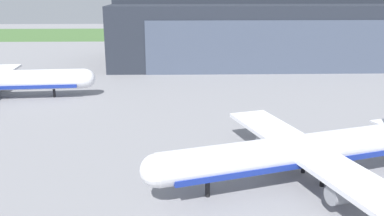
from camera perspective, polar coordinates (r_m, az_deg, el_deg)
The scene contains 4 objects.
ground_plane at distance 57.25m, azimuth 16.32°, elevation -8.29°, with size 440.00×440.00×0.00m, color gray.
grass_field_strip at distance 212.24m, azimuth 3.04°, elevation 10.05°, with size 440.00×56.00×0.08m, color #466E38.
maintenance_hangar at distance 134.86m, azimuth 9.09°, elevation 10.15°, with size 89.54×40.85×19.21m.
airliner_near_left at distance 52.73m, azimuth 15.00°, elevation -5.69°, with size 38.47×34.87×12.64m.
Camera 1 is at (-17.41, -49.35, 23.21)m, focal length 39.19 mm.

